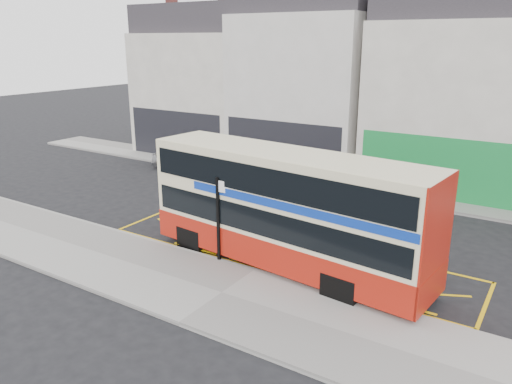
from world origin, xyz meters
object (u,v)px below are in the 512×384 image
Objects in this scene: bus_stop_post at (220,211)px; car_silver at (184,159)px; street_tree_left at (148,100)px; double_decker_bus at (287,209)px; car_grey at (369,192)px.

bus_stop_post is 13.85m from car_silver.
bus_stop_post is 0.78× the size of car_silver.
car_silver is 6.66m from street_tree_left.
car_grey is (0.14, 7.71, -1.40)m from double_decker_bus.
street_tree_left reaches higher than double_decker_bus.
car_grey reaches higher than car_silver.
street_tree_left reaches higher than bus_stop_post.
car_silver is at bearing 150.05° from double_decker_bus.
car_grey is (12.09, -0.93, 0.10)m from car_silver.
double_decker_bus is at bearing -139.66° from car_silver.
double_decker_bus is 1.99× the size of street_tree_left.
street_tree_left is at bearing 49.26° from car_silver.
car_silver is at bearing 133.54° from bus_stop_post.
street_tree_left is at bearing 152.63° from double_decker_bus.
bus_stop_post reaches higher than car_grey.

